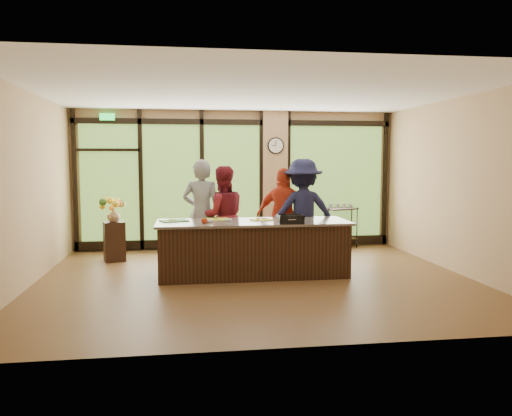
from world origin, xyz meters
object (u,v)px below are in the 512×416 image
object	(u,v)px
cook_left	(202,214)
bar_cart	(340,221)
island_base	(253,249)
roasting_pan	(290,221)
cook_right	(303,212)
flower_stand	(114,241)

from	to	relation	value
cook_left	bar_cart	xyz separation A→B (m)	(3.12, 1.65, -0.39)
island_base	roasting_pan	xyz separation A→B (m)	(0.56, -0.39, 0.52)
cook_left	island_base	bearing A→B (deg)	147.62
cook_left	roasting_pan	xyz separation A→B (m)	(1.38, -1.19, -0.02)
cook_right	flower_stand	world-z (taller)	cook_right
cook_right	flower_stand	xyz separation A→B (m)	(-3.50, 0.87, -0.60)
bar_cart	cook_left	bearing A→B (deg)	-172.86
island_base	bar_cart	size ratio (longest dim) A/B	3.20
roasting_pan	bar_cart	bearing A→B (deg)	60.36
island_base	cook_right	distance (m)	1.35
cook_right	roasting_pan	xyz separation A→B (m)	(-0.46, -1.08, -0.02)
island_base	cook_left	bearing A→B (deg)	135.81
cook_right	roasting_pan	distance (m)	1.18
island_base	bar_cart	world-z (taller)	bar_cart
roasting_pan	flower_stand	world-z (taller)	roasting_pan
island_base	flower_stand	size ratio (longest dim) A/B	4.08
island_base	roasting_pan	bearing A→B (deg)	-34.79
cook_right	cook_left	bearing A→B (deg)	-1.99
cook_right	roasting_pan	size ratio (longest dim) A/B	4.93
cook_left	bar_cart	bearing A→B (deg)	-140.36
bar_cart	roasting_pan	bearing A→B (deg)	-142.21
roasting_pan	flower_stand	xyz separation A→B (m)	(-3.04, 1.95, -0.58)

